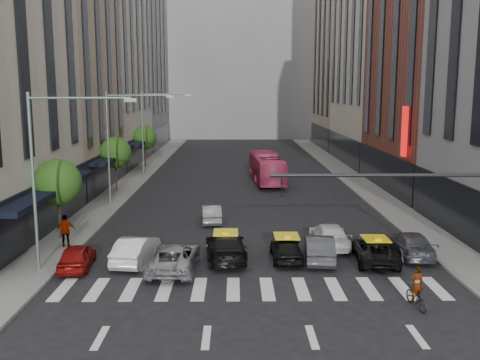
{
  "coord_description": "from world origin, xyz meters",
  "views": [
    {
      "loc": [
        -0.91,
        -22.41,
        9.18
      ],
      "look_at": [
        -0.61,
        8.67,
        4.0
      ],
      "focal_mm": 40.0,
      "sensor_mm": 36.0,
      "label": 1
    }
  ],
  "objects_px": {
    "streetlamp_near": "(51,158)",
    "car_white_front": "(136,249)",
    "taxi_center": "(286,248)",
    "taxi_left": "(226,246)",
    "motorcycle": "(416,297)",
    "streetlamp_mid": "(120,133)",
    "car_red": "(77,256)",
    "streetlamp_far": "(151,122)",
    "bus": "(267,168)",
    "pedestrian_far": "(66,231)"
  },
  "relations": [
    {
      "from": "car_red",
      "to": "taxi_center",
      "type": "bearing_deg",
      "value": -179.18
    },
    {
      "from": "taxi_left",
      "to": "motorcycle",
      "type": "height_order",
      "value": "taxi_left"
    },
    {
      "from": "streetlamp_far",
      "to": "streetlamp_near",
      "type": "bearing_deg",
      "value": -90.0
    },
    {
      "from": "streetlamp_near",
      "to": "car_white_front",
      "type": "height_order",
      "value": "streetlamp_near"
    },
    {
      "from": "taxi_center",
      "to": "taxi_left",
      "type": "bearing_deg",
      "value": -4.81
    },
    {
      "from": "streetlamp_near",
      "to": "pedestrian_far",
      "type": "distance_m",
      "value": 6.31
    },
    {
      "from": "car_white_front",
      "to": "taxi_left",
      "type": "xyz_separation_m",
      "value": [
        4.84,
        0.55,
        0.02
      ]
    },
    {
      "from": "taxi_left",
      "to": "motorcycle",
      "type": "relative_size",
      "value": 2.93
    },
    {
      "from": "streetlamp_mid",
      "to": "car_white_front",
      "type": "xyz_separation_m",
      "value": [
        3.78,
        -14.51,
        -5.18
      ]
    },
    {
      "from": "car_white_front",
      "to": "taxi_center",
      "type": "height_order",
      "value": "car_white_front"
    },
    {
      "from": "streetlamp_far",
      "to": "pedestrian_far",
      "type": "distance_m",
      "value": 28.4
    },
    {
      "from": "car_red",
      "to": "bus",
      "type": "xyz_separation_m",
      "value": [
        11.51,
        26.59,
        0.85
      ]
    },
    {
      "from": "car_red",
      "to": "taxi_left",
      "type": "bearing_deg",
      "value": -174.8
    },
    {
      "from": "car_red",
      "to": "motorcycle",
      "type": "bearing_deg",
      "value": 156.24
    },
    {
      "from": "taxi_center",
      "to": "motorcycle",
      "type": "height_order",
      "value": "taxi_center"
    },
    {
      "from": "car_white_front",
      "to": "taxi_left",
      "type": "bearing_deg",
      "value": -165.77
    },
    {
      "from": "car_white_front",
      "to": "motorcycle",
      "type": "xyz_separation_m",
      "value": [
        13.12,
        -6.23,
        -0.26
      ]
    },
    {
      "from": "streetlamp_near",
      "to": "car_white_front",
      "type": "relative_size",
      "value": 2.04
    },
    {
      "from": "bus",
      "to": "motorcycle",
      "type": "bearing_deg",
      "value": 94.2
    },
    {
      "from": "car_white_front",
      "to": "pedestrian_far",
      "type": "height_order",
      "value": "pedestrian_far"
    },
    {
      "from": "car_white_front",
      "to": "bus",
      "type": "distance_m",
      "value": 27.09
    },
    {
      "from": "motorcycle",
      "to": "pedestrian_far",
      "type": "distance_m",
      "value": 19.75
    },
    {
      "from": "streetlamp_far",
      "to": "car_white_front",
      "type": "bearing_deg",
      "value": -82.94
    },
    {
      "from": "taxi_left",
      "to": "pedestrian_far",
      "type": "bearing_deg",
      "value": -16.41
    },
    {
      "from": "streetlamp_mid",
      "to": "car_red",
      "type": "bearing_deg",
      "value": -86.87
    },
    {
      "from": "car_red",
      "to": "taxi_center",
      "type": "xyz_separation_m",
      "value": [
        11.1,
        1.21,
        0.03
      ]
    },
    {
      "from": "streetlamp_mid",
      "to": "motorcycle",
      "type": "xyz_separation_m",
      "value": [
        16.9,
        -20.75,
        -5.44
      ]
    },
    {
      "from": "streetlamp_mid",
      "to": "streetlamp_far",
      "type": "height_order",
      "value": "same"
    },
    {
      "from": "taxi_center",
      "to": "streetlamp_far",
      "type": "bearing_deg",
      "value": -69.04
    },
    {
      "from": "bus",
      "to": "pedestrian_far",
      "type": "distance_m",
      "value": 26.62
    },
    {
      "from": "car_red",
      "to": "bus",
      "type": "relative_size",
      "value": 0.35
    },
    {
      "from": "car_white_front",
      "to": "motorcycle",
      "type": "relative_size",
      "value": 2.5
    },
    {
      "from": "streetlamp_near",
      "to": "streetlamp_mid",
      "type": "relative_size",
      "value": 1.0
    },
    {
      "from": "streetlamp_near",
      "to": "car_white_front",
      "type": "bearing_deg",
      "value": 21.48
    },
    {
      "from": "car_white_front",
      "to": "taxi_center",
      "type": "distance_m",
      "value": 8.17
    },
    {
      "from": "taxi_center",
      "to": "pedestrian_far",
      "type": "bearing_deg",
      "value": -10.54
    },
    {
      "from": "motorcycle",
      "to": "streetlamp_far",
      "type": "bearing_deg",
      "value": -74.22
    },
    {
      "from": "taxi_left",
      "to": "taxi_center",
      "type": "xyz_separation_m",
      "value": [
        3.32,
        -0.24,
        -0.07
      ]
    },
    {
      "from": "streetlamp_mid",
      "to": "taxi_center",
      "type": "height_order",
      "value": "streetlamp_mid"
    },
    {
      "from": "taxi_left",
      "to": "streetlamp_mid",
      "type": "bearing_deg",
      "value": -62.81
    },
    {
      "from": "streetlamp_near",
      "to": "car_red",
      "type": "relative_size",
      "value": 2.36
    },
    {
      "from": "streetlamp_near",
      "to": "taxi_center",
      "type": "distance_m",
      "value": 13.16
    },
    {
      "from": "streetlamp_near",
      "to": "bus",
      "type": "bearing_deg",
      "value": 65.55
    },
    {
      "from": "streetlamp_mid",
      "to": "taxi_center",
      "type": "bearing_deg",
      "value": -49.95
    },
    {
      "from": "streetlamp_far",
      "to": "taxi_left",
      "type": "xyz_separation_m",
      "value": [
        8.62,
        -29.96,
        -5.15
      ]
    },
    {
      "from": "streetlamp_near",
      "to": "car_red",
      "type": "xyz_separation_m",
      "value": [
        0.84,
        0.58,
        -5.25
      ]
    },
    {
      "from": "pedestrian_far",
      "to": "car_red",
      "type": "bearing_deg",
      "value": 100.27
    },
    {
      "from": "streetlamp_near",
      "to": "streetlamp_mid",
      "type": "height_order",
      "value": "same"
    },
    {
      "from": "car_red",
      "to": "car_white_front",
      "type": "height_order",
      "value": "car_white_front"
    },
    {
      "from": "bus",
      "to": "motorcycle",
      "type": "height_order",
      "value": "bus"
    }
  ]
}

